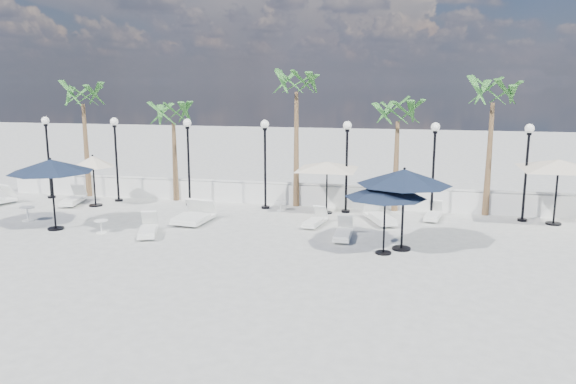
% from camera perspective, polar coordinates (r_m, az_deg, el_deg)
% --- Properties ---
extents(ground, '(100.00, 100.00, 0.00)m').
position_cam_1_polar(ground, '(18.44, -7.46, -6.04)').
color(ground, '#979893').
rests_on(ground, ground).
extents(balustrade, '(26.00, 0.30, 1.01)m').
position_cam_1_polar(balustrade, '(25.29, -1.74, -0.15)').
color(balustrade, silver).
rests_on(balustrade, ground).
extents(lamppost_0, '(0.36, 0.36, 3.84)m').
position_cam_1_polar(lamppost_0, '(28.55, -23.25, 4.35)').
color(lamppost_0, black).
rests_on(lamppost_0, ground).
extents(lamppost_1, '(0.36, 0.36, 3.84)m').
position_cam_1_polar(lamppost_1, '(26.66, -17.10, 4.35)').
color(lamppost_1, black).
rests_on(lamppost_1, ground).
extents(lamppost_2, '(0.36, 0.36, 3.84)m').
position_cam_1_polar(lamppost_2, '(25.13, -10.11, 4.28)').
color(lamppost_2, black).
rests_on(lamppost_2, ground).
extents(lamppost_3, '(0.36, 0.36, 3.84)m').
position_cam_1_polar(lamppost_3, '(24.02, -2.35, 4.13)').
color(lamppost_3, black).
rests_on(lamppost_3, ground).
extents(lamppost_4, '(0.36, 0.36, 3.84)m').
position_cam_1_polar(lamppost_4, '(23.37, 6.00, 3.88)').
color(lamppost_4, black).
rests_on(lamppost_4, ground).
extents(lamppost_5, '(0.36, 0.36, 3.84)m').
position_cam_1_polar(lamppost_5, '(23.25, 14.61, 3.55)').
color(lamppost_5, black).
rests_on(lamppost_5, ground).
extents(lamppost_6, '(0.36, 0.36, 3.84)m').
position_cam_1_polar(lamppost_6, '(23.65, 23.12, 3.13)').
color(lamppost_6, black).
rests_on(lamppost_6, ground).
extents(palm_0, '(2.60, 2.60, 5.50)m').
position_cam_1_polar(palm_0, '(28.23, -20.11, 8.68)').
color(palm_0, brown).
rests_on(palm_0, ground).
extents(palm_1, '(2.60, 2.60, 4.70)m').
position_cam_1_polar(palm_1, '(26.14, -11.58, 7.27)').
color(palm_1, brown).
rests_on(palm_1, ground).
extents(palm_2, '(2.60, 2.60, 6.10)m').
position_cam_1_polar(palm_2, '(24.34, 0.87, 10.42)').
color(palm_2, brown).
rests_on(palm_2, ground).
extents(palm_3, '(2.60, 2.60, 4.90)m').
position_cam_1_polar(palm_3, '(23.90, 11.10, 7.41)').
color(palm_3, brown).
rests_on(palm_3, ground).
extents(palm_4, '(2.60, 2.60, 5.70)m').
position_cam_1_polar(palm_4, '(24.06, 20.11, 8.83)').
color(palm_4, brown).
rests_on(palm_4, ground).
extents(lounger_1, '(1.21, 1.92, 0.69)m').
position_cam_1_polar(lounger_1, '(20.75, -14.04, -3.68)').
color(lounger_1, white).
rests_on(lounger_1, ground).
extents(lounger_2, '(1.03, 2.02, 0.72)m').
position_cam_1_polar(lounger_2, '(26.95, -20.97, -0.68)').
color(lounger_2, white).
rests_on(lounger_2, ground).
extents(lounger_3, '(0.80, 1.97, 0.72)m').
position_cam_1_polar(lounger_3, '(22.12, -8.93, -2.53)').
color(lounger_3, white).
rests_on(lounger_3, ground).
extents(lounger_4, '(0.66, 1.95, 0.73)m').
position_cam_1_polar(lounger_4, '(22.39, -10.23, -2.40)').
color(lounger_4, white).
rests_on(lounger_4, ground).
extents(lounger_5, '(1.47, 2.20, 0.79)m').
position_cam_1_polar(lounger_5, '(22.20, 9.28, -2.43)').
color(lounger_5, white).
rests_on(lounger_5, ground).
extents(lounger_6, '(0.80, 1.69, 0.61)m').
position_cam_1_polar(lounger_6, '(21.50, 2.77, -2.91)').
color(lounger_6, white).
rests_on(lounger_6, ground).
extents(lounger_7, '(0.59, 1.74, 0.65)m').
position_cam_1_polar(lounger_7, '(19.81, 5.62, -4.14)').
color(lounger_7, white).
rests_on(lounger_7, ground).
extents(lounger_8, '(0.82, 1.73, 0.62)m').
position_cam_1_polar(lounger_8, '(23.19, 14.55, -2.21)').
color(lounger_8, white).
rests_on(lounger_8, ground).
extents(side_table_0, '(0.49, 0.49, 0.48)m').
position_cam_1_polar(side_table_0, '(21.53, -18.45, -3.23)').
color(side_table_0, white).
rests_on(side_table_0, ground).
extents(side_table_1, '(0.57, 0.57, 0.56)m').
position_cam_1_polar(side_table_1, '(24.48, -24.95, -1.90)').
color(side_table_1, white).
rests_on(side_table_1, ground).
extents(side_table_2, '(0.45, 0.45, 0.44)m').
position_cam_1_polar(side_table_2, '(23.92, -0.73, -1.31)').
color(side_table_2, white).
rests_on(side_table_2, ground).
extents(parasol_navy_left, '(3.06, 3.06, 2.70)m').
position_cam_1_polar(parasol_navy_left, '(22.28, -22.96, 2.42)').
color(parasol_navy_left, black).
rests_on(parasol_navy_left, ground).
extents(parasol_navy_mid, '(3.05, 3.05, 2.74)m').
position_cam_1_polar(parasol_navy_mid, '(18.36, 11.72, 1.46)').
color(parasol_navy_mid, black).
rests_on(parasol_navy_mid, ground).
extents(parasol_navy_right, '(2.58, 2.58, 2.32)m').
position_cam_1_polar(parasol_navy_right, '(17.87, 9.86, 0.06)').
color(parasol_navy_right, black).
rests_on(parasol_navy_right, ground).
extents(parasol_cream_sq_a, '(4.77, 4.77, 2.34)m').
position_cam_1_polar(parasol_cream_sq_a, '(23.20, 4.00, 3.05)').
color(parasol_cream_sq_a, black).
rests_on(parasol_cream_sq_a, ground).
extents(parasol_cream_sq_b, '(5.43, 5.43, 2.72)m').
position_cam_1_polar(parasol_cream_sq_b, '(23.58, 25.84, 2.95)').
color(parasol_cream_sq_b, black).
rests_on(parasol_cream_sq_b, ground).
extents(parasol_cream_small, '(1.87, 1.87, 2.30)m').
position_cam_1_polar(parasol_cream_small, '(26.01, -19.22, 2.89)').
color(parasol_cream_small, black).
rests_on(parasol_cream_small, ground).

